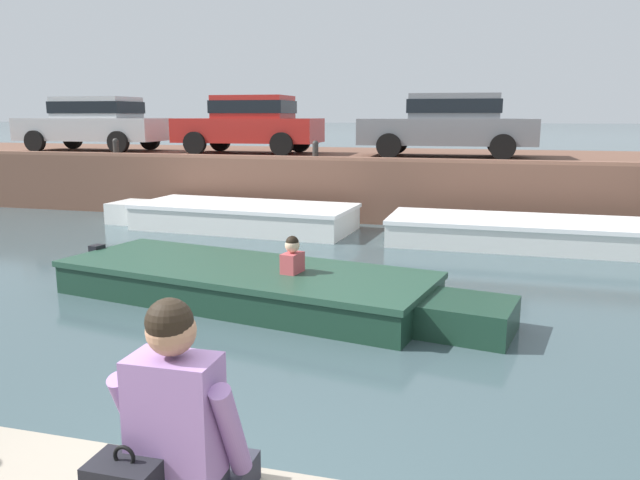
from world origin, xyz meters
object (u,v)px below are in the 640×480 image
Objects in this scene: motorboat_passing at (259,285)px; car_centre_grey at (449,122)px; boat_moored_central_white at (543,234)px; mooring_bollard_west at (116,146)px; boat_moored_west_white at (235,216)px; person_seated_right at (182,433)px; mooring_bollard_mid at (315,149)px; car_left_inner_red at (250,122)px; car_leftmost_silver at (95,121)px.

car_centre_grey is at bearing 77.73° from motorboat_passing.
mooring_bollard_west is (-10.37, 1.83, 1.43)m from boat_moored_central_white.
boat_moored_west_white is 6.00× the size of person_seated_right.
mooring_bollard_west is at bearing 180.00° from mooring_bollard_mid.
car_left_inner_red is 8.80× the size of mooring_bollard_west.
mooring_bollard_mid is at bearing -147.69° from car_centre_grey.
mooring_bollard_west is at bearing 124.17° from person_seated_right.
mooring_bollard_mid is (2.36, -1.86, -0.61)m from car_left_inner_red.
mooring_bollard_mid reaches higher than boat_moored_west_white.
motorboat_passing is 6.52× the size of person_seated_right.
motorboat_passing is 1.44× the size of car_centre_grey.
person_seated_right is at bearing -54.14° from car_leftmost_silver.
car_centre_grey is 3.53m from mooring_bollard_mid.
car_left_inner_red and car_centre_grey have the same top height.
boat_moored_west_white is 4.47m from mooring_bollard_west.
car_centre_grey is 13.97m from person_seated_right.
car_leftmost_silver is 9.73× the size of mooring_bollard_west.
mooring_bollard_mid reaches higher than boat_moored_central_white.
mooring_bollard_west is (-8.28, -1.86, -0.61)m from car_centre_grey.
motorboat_passing is 6.88m from mooring_bollard_mid.
car_leftmost_silver reaches higher than motorboat_passing.
boat_moored_central_white is 1.01× the size of motorboat_passing.
mooring_bollard_west reaches higher than person_seated_right.
car_left_inner_red reaches higher than boat_moored_west_white.
boat_moored_central_white is at bearing -16.76° from car_leftmost_silver.
car_left_inner_red is (4.86, 0.00, -0.00)m from car_leftmost_silver.
motorboat_passing is 14.13× the size of mooring_bollard_west.
mooring_bollard_mid is (1.41, 1.58, 1.40)m from boat_moored_west_white.
car_centre_grey is 4.51× the size of person_seated_right.
mooring_bollard_mid is (-5.03, 1.83, 1.43)m from boat_moored_central_white.
car_leftmost_silver is at bearing -179.99° from car_centre_grey.
boat_moored_central_white is 10.50m from person_seated_right.
mooring_bollard_mid is (7.21, -1.86, -0.61)m from car_leftmost_silver.
car_left_inner_red is 8.80× the size of mooring_bollard_mid.
mooring_bollard_mid is (-2.94, -1.86, -0.61)m from car_centre_grey.
car_leftmost_silver is 4.49× the size of person_seated_right.
mooring_bollard_mid is at bearing 48.35° from boat_moored_west_white.
boat_moored_central_white is 1.62× the size of car_left_inner_red.
car_centre_grey reaches higher than boat_moored_central_white.
motorboat_passing is at bearing -45.90° from mooring_bollard_west.
motorboat_passing is at bearing -63.68° from boat_moored_west_white.
motorboat_passing is 8.93m from car_centre_grey.
car_left_inner_red is at bearing -179.99° from car_centre_grey.
car_left_inner_red reaches higher than person_seated_right.
mooring_bollard_west is 14.59m from person_seated_right.
person_seated_right is (5.21, -13.92, -1.11)m from car_left_inner_red.
car_leftmost_silver is at bearing 163.24° from boat_moored_central_white.
boat_moored_central_white is 6.21m from motorboat_passing.
motorboat_passing is at bearing 107.94° from person_seated_right.
car_leftmost_silver is 9.73× the size of mooring_bollard_mid.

